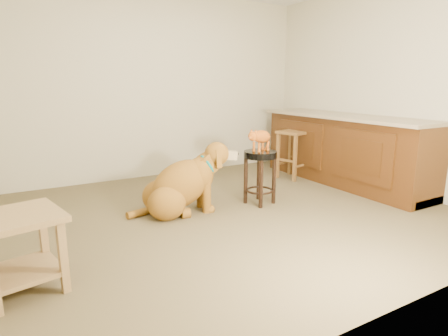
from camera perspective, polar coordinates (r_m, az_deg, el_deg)
floor at (r=4.04m, az=1.33°, el=-6.79°), size 4.50×4.00×0.01m
room_shell at (r=3.81m, az=1.47°, el=17.65°), size 4.54×4.04×2.62m
cabinet_run at (r=5.36m, az=17.74°, el=2.41°), size 0.70×2.56×0.94m
padded_stool at (r=4.24m, az=5.52°, el=0.23°), size 0.38×0.38×0.61m
wood_stool at (r=5.49m, az=10.40°, el=2.16°), size 0.45×0.45×0.69m
side_table at (r=2.81m, az=-28.72°, el=-9.75°), size 0.61×0.61×0.54m
golden_retriever at (r=3.98m, az=-6.48°, el=-2.71°), size 1.23×0.65×0.79m
tabby_kitten at (r=4.17m, az=5.51°, el=4.66°), size 0.43×0.25×0.29m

